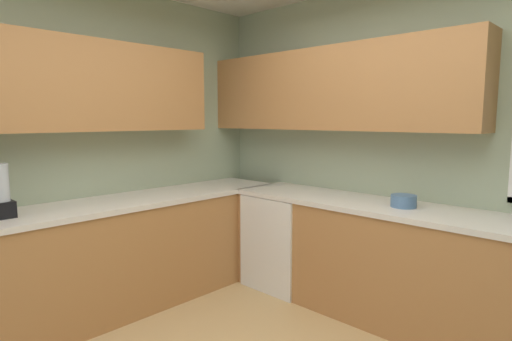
% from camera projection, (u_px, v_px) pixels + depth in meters
% --- Properties ---
extents(room_shell, '(4.12, 3.86, 2.71)m').
position_uv_depth(room_shell, '(267.00, 79.00, 2.52)').
color(room_shell, '#9EAD8E').
rests_on(room_shell, ground_plane).
extents(counter_run_left, '(0.65, 3.47, 0.90)m').
position_uv_depth(counter_run_left, '(94.00, 261.00, 3.22)').
color(counter_run_left, '#AD7542').
rests_on(counter_run_left, ground_plane).
extents(counter_run_back, '(3.21, 0.65, 0.90)m').
position_uv_depth(counter_run_back, '(419.00, 270.00, 3.03)').
color(counter_run_back, '#AD7542').
rests_on(counter_run_back, ground_plane).
extents(dishwasher, '(0.60, 0.60, 0.85)m').
position_uv_depth(dishwasher, '(286.00, 240.00, 3.86)').
color(dishwasher, white).
rests_on(dishwasher, ground_plane).
extents(bowl, '(0.19, 0.19, 0.09)m').
position_uv_depth(bowl, '(404.00, 201.00, 3.06)').
color(bowl, '#4C7099').
rests_on(bowl, counter_run_back).
extents(blender_appliance, '(0.15, 0.15, 0.36)m').
position_uv_depth(blender_appliance, '(0.00, 194.00, 2.71)').
color(blender_appliance, black).
rests_on(blender_appliance, counter_run_left).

